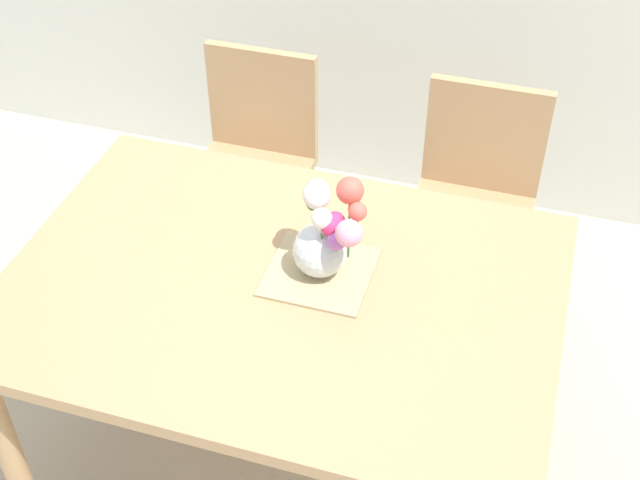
% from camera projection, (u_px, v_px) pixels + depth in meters
% --- Properties ---
extents(ground_plane, '(12.00, 12.00, 0.00)m').
position_uv_depth(ground_plane, '(288.00, 451.00, 2.83)').
color(ground_plane, '#B7AD99').
extents(dining_table, '(1.51, 1.07, 0.76)m').
position_uv_depth(dining_table, '(282.00, 307.00, 2.40)').
color(dining_table, tan).
rests_on(dining_table, ground_plane).
extents(chair_left, '(0.42, 0.42, 0.90)m').
position_uv_depth(chair_left, '(254.00, 154.00, 3.22)').
color(chair_left, tan).
rests_on(chair_left, ground_plane).
extents(chair_right, '(0.42, 0.42, 0.90)m').
position_uv_depth(chair_right, '(475.00, 194.00, 3.04)').
color(chair_right, tan).
rests_on(chair_right, ground_plane).
extents(placemat, '(0.28, 0.28, 0.01)m').
position_uv_depth(placemat, '(320.00, 272.00, 2.37)').
color(placemat, tan).
rests_on(placemat, dining_table).
extents(flower_vase, '(0.22, 0.21, 0.28)m').
position_uv_depth(flower_vase, '(326.00, 233.00, 2.28)').
color(flower_vase, silver).
rests_on(flower_vase, placemat).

